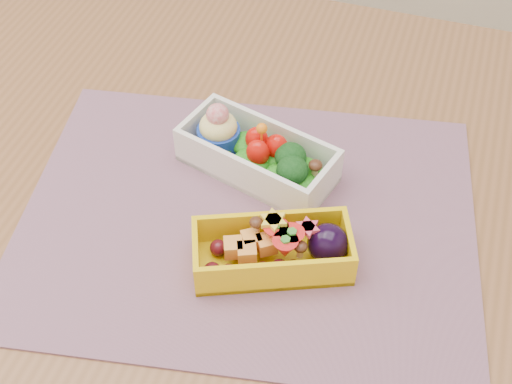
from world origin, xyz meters
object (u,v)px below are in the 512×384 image
(table, at_px, (268,259))
(placemat, at_px, (248,219))
(bento_white, at_px, (257,154))
(bento_yellow, at_px, (276,250))

(table, xyz_separation_m, placemat, (-0.01, -0.03, 0.10))
(placemat, height_order, bento_white, bento_white)
(table, height_order, placemat, placemat)
(bento_yellow, bearing_deg, bento_white, 93.36)
(bento_yellow, bearing_deg, table, 88.97)
(placemat, distance_m, bento_yellow, 0.07)
(bento_yellow, bearing_deg, placemat, 110.85)
(table, bearing_deg, bento_white, 123.70)
(placemat, height_order, bento_yellow, bento_yellow)
(table, bearing_deg, placemat, -115.20)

